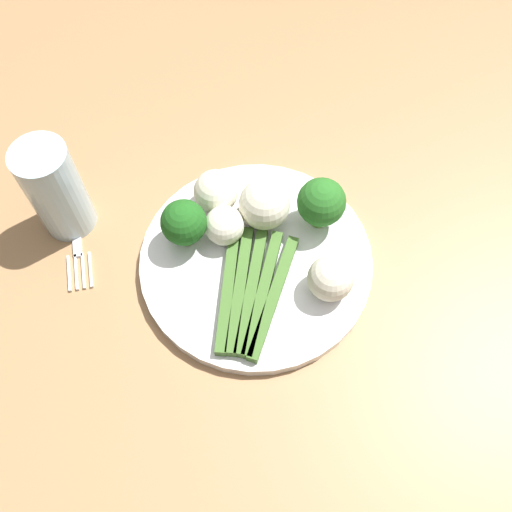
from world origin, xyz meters
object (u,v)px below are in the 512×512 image
(cauliflower_front_left, at_px, (216,192))
(water_glass, at_px, (56,190))
(dining_table, at_px, (291,268))
(chair, at_px, (321,56))
(broccoli_near_center, at_px, (184,223))
(cauliflower_right, at_px, (264,204))
(asparagus_bundle, at_px, (251,291))
(cauliflower_outer_edge, at_px, (331,278))
(cauliflower_mid, at_px, (224,226))
(fork, at_px, (77,229))
(plate, at_px, (256,261))
(broccoli_front, at_px, (321,205))

(cauliflower_front_left, bearing_deg, water_glass, 7.81)
(dining_table, relative_size, chair, 1.59)
(broccoli_near_center, height_order, cauliflower_right, broccoli_near_center)
(asparagus_bundle, relative_size, cauliflower_front_left, 3.04)
(cauliflower_right, xyz_separation_m, cauliflower_front_left, (0.06, -0.02, -0.00))
(water_glass, bearing_deg, cauliflower_outer_edge, 165.62)
(broccoli_near_center, height_order, cauliflower_mid, broccoli_near_center)
(broccoli_near_center, bearing_deg, water_glass, -10.46)
(water_glass, bearing_deg, chair, -118.58)
(cauliflower_front_left, bearing_deg, cauliflower_outer_edge, 142.18)
(chair, height_order, fork, chair)
(fork, bearing_deg, asparagus_bundle, 54.92)
(cauliflower_outer_edge, height_order, fork, cauliflower_outer_edge)
(plate, relative_size, broccoli_front, 3.90)
(dining_table, xyz_separation_m, cauliflower_outer_edge, (-0.04, 0.09, 0.15))
(cauliflower_mid, height_order, water_glass, water_glass)
(broccoli_near_center, distance_m, water_glass, 0.15)
(broccoli_front, relative_size, water_glass, 0.54)
(broccoli_front, xyz_separation_m, cauliflower_right, (0.06, -0.00, -0.01))
(chair, relative_size, broccoli_front, 12.99)
(cauliflower_front_left, bearing_deg, broccoli_front, 170.98)
(chair, xyz_separation_m, plate, (0.09, 0.63, 0.27))
(dining_table, relative_size, cauliflower_right, 23.77)
(plate, distance_m, fork, 0.22)
(dining_table, height_order, broccoli_near_center, broccoli_near_center)
(fork, bearing_deg, cauliflower_mid, 72.95)
(asparagus_bundle, distance_m, cauliflower_outer_edge, 0.09)
(broccoli_front, distance_m, cauliflower_front_left, 0.12)
(water_glass, bearing_deg, dining_table, -178.36)
(dining_table, distance_m, asparagus_bundle, 0.17)
(cauliflower_front_left, xyz_separation_m, water_glass, (0.17, 0.02, 0.02))
(plate, bearing_deg, dining_table, -129.40)
(cauliflower_mid, bearing_deg, cauliflower_front_left, -72.58)
(broccoli_front, bearing_deg, broccoli_near_center, 11.91)
(cauliflower_outer_edge, height_order, water_glass, water_glass)
(broccoli_near_center, height_order, water_glass, water_glass)
(dining_table, relative_size, cauliflower_outer_edge, 27.95)
(asparagus_bundle, distance_m, cauliflower_mid, 0.08)
(cauliflower_right, relative_size, cauliflower_mid, 1.31)
(asparagus_bundle, xyz_separation_m, fork, (0.21, -0.08, -0.02))
(broccoli_near_center, relative_size, water_glass, 0.50)
(plate, xyz_separation_m, broccoli_near_center, (0.08, -0.02, 0.04))
(water_glass, bearing_deg, cauliflower_front_left, -172.19)
(plate, xyz_separation_m, fork, (0.21, -0.03, -0.01))
(asparagus_bundle, distance_m, cauliflower_right, 0.10)
(broccoli_near_center, xyz_separation_m, cauliflower_outer_edge, (-0.16, 0.05, -0.01))
(dining_table, bearing_deg, broccoli_near_center, 15.45)
(broccoli_near_center, distance_m, cauliflower_right, 0.09)
(cauliflower_front_left, bearing_deg, asparagus_bundle, 112.98)
(broccoli_near_center, relative_size, cauliflower_front_left, 1.22)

